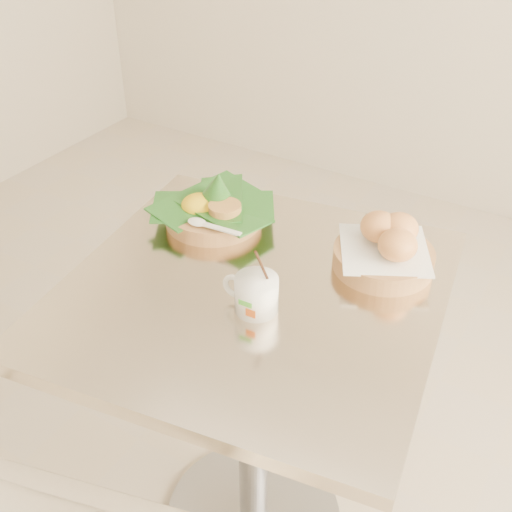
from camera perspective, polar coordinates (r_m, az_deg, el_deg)
The scene contains 5 objects.
floor at distance 1.86m, azimuth -4.80°, elevation -18.66°, with size 3.60×3.60×0.00m, color #C4B49D.
cafe_table at distance 1.37m, azimuth -0.27°, elevation -10.16°, with size 0.79×0.79×0.75m.
rice_basket at distance 1.40m, azimuth -3.84°, elevation 4.33°, with size 0.26×0.26×0.13m.
bread_basket at distance 1.28m, azimuth 11.53°, elevation 0.65°, with size 0.23×0.23×0.10m.
coffee_mug at distance 1.15m, azimuth -0.06°, elevation -3.30°, with size 0.11×0.08×0.14m.
Camera 1 is at (0.69, -0.87, 1.50)m, focal length 45.00 mm.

